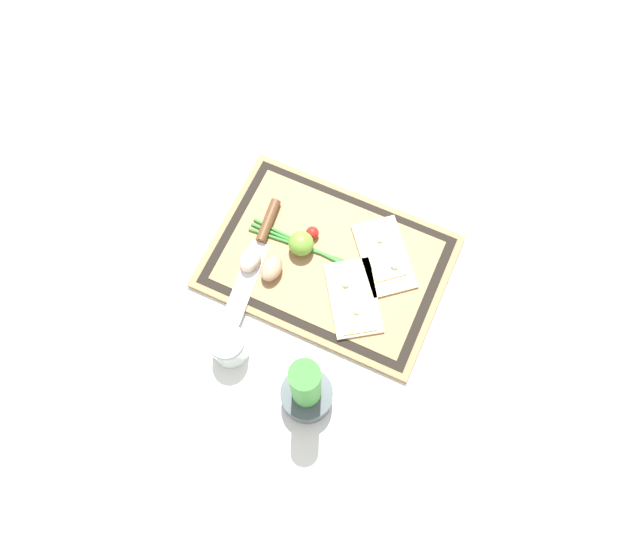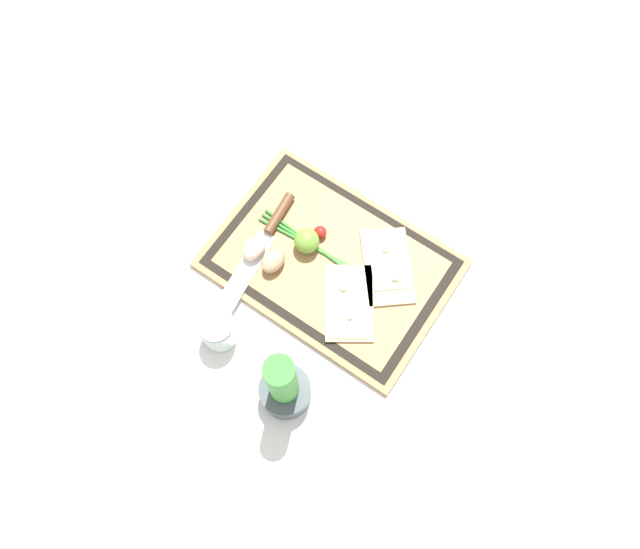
# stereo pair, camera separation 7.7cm
# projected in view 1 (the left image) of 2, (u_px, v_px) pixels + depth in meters

# --- Properties ---
(ground_plane) EXTENTS (6.00, 6.00, 0.00)m
(ground_plane) POSITION_uv_depth(u_px,v_px,m) (328.00, 263.00, 1.34)
(ground_plane) COLOR silver
(cutting_board) EXTENTS (0.50, 0.35, 0.02)m
(cutting_board) POSITION_uv_depth(u_px,v_px,m) (328.00, 261.00, 1.33)
(cutting_board) COLOR #997047
(cutting_board) RESTS_ON ground_plane
(pizza_slice_near) EXTENTS (0.18, 0.19, 0.02)m
(pizza_slice_near) POSITION_uv_depth(u_px,v_px,m) (384.00, 255.00, 1.32)
(pizza_slice_near) COLOR beige
(pizza_slice_near) RESTS_ON cutting_board
(pizza_slice_far) EXTENTS (0.17, 0.19, 0.02)m
(pizza_slice_far) POSITION_uv_depth(u_px,v_px,m) (354.00, 299.00, 1.29)
(pizza_slice_far) COLOR beige
(pizza_slice_far) RESTS_ON cutting_board
(knife) EXTENTS (0.07, 0.31, 0.02)m
(knife) POSITION_uv_depth(u_px,v_px,m) (260.00, 243.00, 1.33)
(knife) COLOR silver
(knife) RESTS_ON cutting_board
(egg_brown) EXTENTS (0.04, 0.06, 0.04)m
(egg_brown) POSITION_uv_depth(u_px,v_px,m) (272.00, 268.00, 1.29)
(egg_brown) COLOR tan
(egg_brown) RESTS_ON cutting_board
(egg_pink) EXTENTS (0.04, 0.06, 0.04)m
(egg_pink) POSITION_uv_depth(u_px,v_px,m) (250.00, 259.00, 1.30)
(egg_pink) COLOR beige
(egg_pink) RESTS_ON cutting_board
(lime) EXTENTS (0.05, 0.05, 0.05)m
(lime) POSITION_uv_depth(u_px,v_px,m) (300.00, 245.00, 1.30)
(lime) COLOR #70A838
(lime) RESTS_ON cutting_board
(cherry_tomato_red) EXTENTS (0.03, 0.03, 0.03)m
(cherry_tomato_red) POSITION_uv_depth(u_px,v_px,m) (312.00, 233.00, 1.33)
(cherry_tomato_red) COLOR red
(cherry_tomato_red) RESTS_ON cutting_board
(scallion_bunch) EXTENTS (0.33, 0.03, 0.01)m
(scallion_bunch) POSITION_uv_depth(u_px,v_px,m) (322.00, 254.00, 1.32)
(scallion_bunch) COLOR #388433
(scallion_bunch) RESTS_ON cutting_board
(herb_pot) EXTENTS (0.10, 0.10, 0.24)m
(herb_pot) POSITION_uv_depth(u_px,v_px,m) (306.00, 391.00, 1.16)
(herb_pot) COLOR #3D474C
(herb_pot) RESTS_ON ground_plane
(sauce_jar) EXTENTS (0.07, 0.07, 0.09)m
(sauce_jar) POSITION_uv_depth(u_px,v_px,m) (229.00, 346.00, 1.24)
(sauce_jar) COLOR silver
(sauce_jar) RESTS_ON ground_plane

